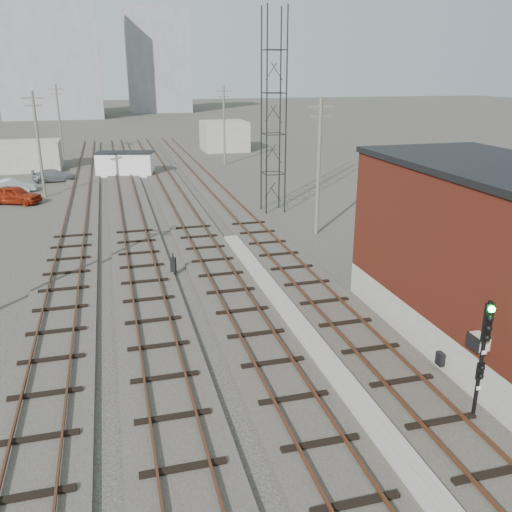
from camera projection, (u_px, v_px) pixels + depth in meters
name	position (u px, v px, depth m)	size (l,w,h in m)	color
ground	(168.00, 164.00, 64.66)	(320.00, 320.00, 0.00)	#282621
track_right	(225.00, 200.00, 46.05)	(3.20, 90.00, 0.39)	#332D28
track_mid_right	(178.00, 203.00, 45.07)	(3.20, 90.00, 0.39)	#332D28
track_mid_left	(129.00, 206.00, 44.08)	(3.20, 90.00, 0.39)	#332D28
track_left	(78.00, 209.00, 43.09)	(3.20, 90.00, 0.39)	#332D28
platform_curb	(303.00, 333.00, 22.72)	(0.90, 28.00, 0.26)	gray
brick_building	(489.00, 254.00, 21.48)	(6.54, 12.20, 7.22)	gray
lattice_tower	(274.00, 114.00, 40.75)	(1.60, 1.60, 15.00)	black
utility_pole_left_b	(38.00, 142.00, 46.32)	(1.80, 0.24, 9.00)	#595147
utility_pole_left_c	(59.00, 119.00, 69.15)	(1.80, 0.24, 9.00)	#595147
utility_pole_right_a	(319.00, 163.00, 35.48)	(1.80, 0.24, 9.00)	#595147
utility_pole_right_b	(224.00, 123.00, 62.88)	(1.80, 0.24, 9.00)	#595147
apartment_left	(49.00, 51.00, 123.88)	(22.00, 14.00, 30.00)	gray
apartment_right	(158.00, 62.00, 144.64)	(16.00, 12.00, 26.00)	gray
shed_left	(23.00, 156.00, 60.19)	(8.00, 5.00, 3.20)	gray
shed_right	(224.00, 136.00, 75.37)	(6.00, 6.00, 4.00)	gray
signal_mast	(483.00, 353.00, 16.39)	(0.40, 0.41, 4.13)	gray
switch_stand	(173.00, 265.00, 29.34)	(0.36, 0.36, 1.16)	black
site_trailer	(125.00, 164.00, 57.26)	(6.41, 3.97, 2.51)	white
car_red	(14.00, 195.00, 45.14)	(1.79, 4.44, 1.51)	maroon
car_silver	(14.00, 185.00, 49.55)	(1.31, 3.77, 1.24)	#A3A6AB
car_grey	(54.00, 176.00, 54.32)	(1.70, 4.17, 1.21)	slate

